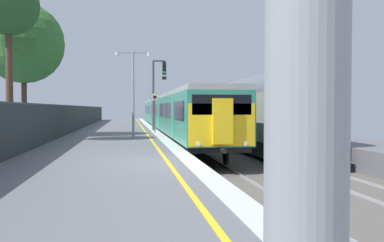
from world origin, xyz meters
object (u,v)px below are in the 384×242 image
at_px(signal_gantry, 157,87).
at_px(platform_lamp_mid, 133,86).
at_px(background_tree_centre, 9,8).
at_px(freight_train_adjacent_track, 197,110).
at_px(commuter_train_at_platform, 170,113).
at_px(speed_limit_sign, 155,107).
at_px(background_tree_left, 22,46).

relative_size(signal_gantry, platform_lamp_mid, 1.08).
xyz_separation_m(signal_gantry, background_tree_centre, (-7.93, -10.13, 3.29)).
bearing_deg(freight_train_adjacent_track, platform_lamp_mid, -108.94).
relative_size(commuter_train_at_platform, platform_lamp_mid, 8.29).
bearing_deg(signal_gantry, platform_lamp_mid, -103.68).
bearing_deg(speed_limit_sign, platform_lamp_mid, -109.23).
bearing_deg(speed_limit_sign, background_tree_left, -162.68).
distance_m(speed_limit_sign, platform_lamp_mid, 4.77).
bearing_deg(commuter_train_at_platform, background_tree_centre, -122.74).
distance_m(speed_limit_sign, background_tree_centre, 11.27).
relative_size(signal_gantry, speed_limit_sign, 1.95).
height_order(commuter_train_at_platform, background_tree_left, background_tree_left).
distance_m(freight_train_adjacent_track, platform_lamp_mid, 22.74).
relative_size(commuter_train_at_platform, freight_train_adjacent_track, 0.69).
distance_m(commuter_train_at_platform, platform_lamp_mid, 12.79).
bearing_deg(freight_train_adjacent_track, commuter_train_at_platform, -113.42).
relative_size(freight_train_adjacent_track, background_tree_centre, 7.21).
bearing_deg(background_tree_left, platform_lamp_mid, -16.00).
bearing_deg(commuter_train_at_platform, freight_train_adjacent_track, 66.58).
height_order(signal_gantry, platform_lamp_mid, signal_gantry).
distance_m(platform_lamp_mid, background_tree_left, 7.16).
relative_size(freight_train_adjacent_track, platform_lamp_mid, 12.00).
bearing_deg(signal_gantry, background_tree_centre, -128.04).
relative_size(platform_lamp_mid, background_tree_centre, 0.60).
height_order(freight_train_adjacent_track, background_tree_centre, background_tree_centre).
bearing_deg(platform_lamp_mid, freight_train_adjacent_track, 71.06).
xyz_separation_m(commuter_train_at_platform, background_tree_centre, (-9.41, -14.64, 5.36)).
xyz_separation_m(commuter_train_at_platform, freight_train_adjacent_track, (4.00, 9.24, 0.23)).
bearing_deg(background_tree_left, speed_limit_sign, 17.32).
bearing_deg(background_tree_centre, speed_limit_sign, 41.82).
bearing_deg(signal_gantry, commuter_train_at_platform, 71.76).
height_order(background_tree_left, background_tree_centre, background_tree_centre).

